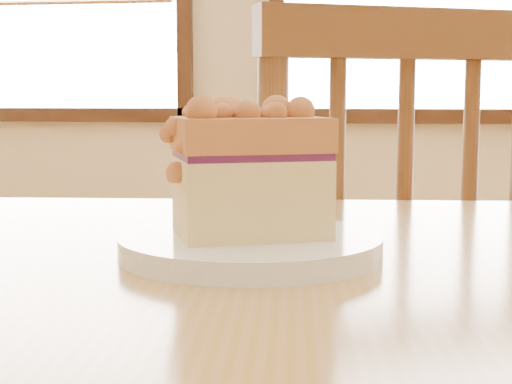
# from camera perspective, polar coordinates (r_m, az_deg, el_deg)

# --- Properties ---
(cafe_chair_main) EXTENTS (0.60, 0.60, 1.00)m
(cafe_chair_main) POSITION_cam_1_polar(r_m,az_deg,el_deg) (1.25, 7.15, -10.34)
(cafe_chair_main) COLOR #583818
(cafe_chair_main) RESTS_ON ground
(plate) EXTENTS (0.21, 0.21, 0.02)m
(plate) POSITION_cam_1_polar(r_m,az_deg,el_deg) (0.62, -0.41, -3.98)
(plate) COLOR white
(plate) RESTS_ON cafe_table_main
(cake_slice) EXTENTS (0.14, 0.12, 0.11)m
(cake_slice) POSITION_cam_1_polar(r_m,az_deg,el_deg) (0.61, -0.40, 1.84)
(cake_slice) COLOR #FDD58F
(cake_slice) RESTS_ON plate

